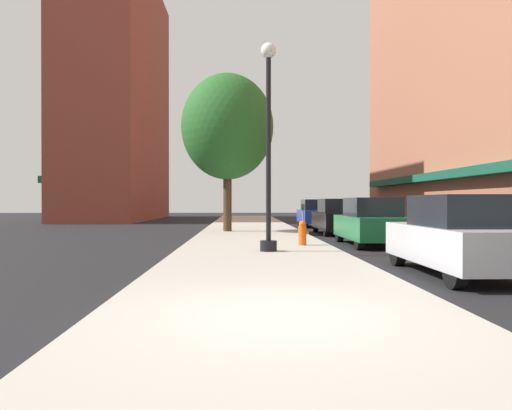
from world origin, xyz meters
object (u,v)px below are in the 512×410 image
lamppost (269,142)px  car_green (371,222)px  parking_meter_near (303,216)px  car_blue (315,214)px  fire_hydrant (302,233)px  tree_near (227,127)px  car_silver (460,236)px  car_black (337,217)px

lamppost → car_green: bearing=39.0°
parking_meter_near → car_blue: 9.74m
fire_hydrant → tree_near: tree_near is taller
car_green → parking_meter_near: bearing=117.4°
parking_meter_near → car_blue: car_blue is taller
fire_hydrant → car_silver: car_silver is taller
parking_meter_near → car_green: car_green is taller
lamppost → parking_meter_near: size_ratio=4.50×
parking_meter_near → car_silver: car_silver is taller
lamppost → car_blue: lamppost is taller
lamppost → fire_hydrant: 3.53m
tree_near → car_silver: tree_near is taller
car_black → lamppost: bearing=-114.2°
tree_near → car_black: size_ratio=1.74×
fire_hydrant → car_blue: car_blue is taller
fire_hydrant → car_black: 7.57m
car_silver → car_black: size_ratio=1.00×
car_blue → lamppost: bearing=-105.4°
tree_near → car_silver: size_ratio=1.74×
car_silver → car_blue: bearing=92.2°
fire_hydrant → car_silver: 6.46m
fire_hydrant → car_silver: bearing=-67.0°
car_silver → parking_meter_near: bearing=102.8°
parking_meter_near → car_silver: size_ratio=0.30×
lamppost → tree_near: size_ratio=0.79×
fire_hydrant → parking_meter_near: 4.55m
car_silver → car_black: same height
car_green → car_black: size_ratio=1.00×
fire_hydrant → car_blue: size_ratio=0.18×
lamppost → car_blue: size_ratio=1.37×
parking_meter_near → tree_near: size_ratio=0.17×
parking_meter_near → car_green: bearing=-60.3°
lamppost → fire_hydrant: (1.21, 1.95, -2.68)m
car_black → car_blue: 6.91m
parking_meter_near → car_black: 3.28m
fire_hydrant → car_black: size_ratio=0.18×
car_green → car_blue: bearing=87.7°
lamppost → parking_meter_near: (1.78, 6.44, -2.25)m
tree_near → car_green: (5.15, -6.67, -4.27)m
parking_meter_near → car_black: (1.95, 2.63, -0.14)m
lamppost → car_black: bearing=67.7°
car_silver → car_blue: 19.99m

